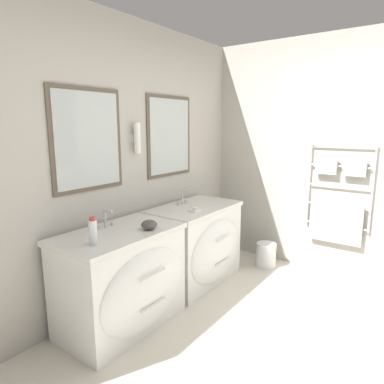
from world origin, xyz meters
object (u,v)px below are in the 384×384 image
at_px(waste_bin, 266,254).
at_px(vanity_right, 197,244).
at_px(toiletry_bottle, 93,232).
at_px(amenity_bowl, 149,225).
at_px(vanity_left, 124,279).

bearing_deg(waste_bin, vanity_right, 150.63).
relative_size(toiletry_bottle, amenity_bowl, 1.55).
bearing_deg(waste_bin, toiletry_bottle, 169.93).
bearing_deg(vanity_right, waste_bin, -29.37).
xyz_separation_m(vanity_left, amenity_bowl, (0.18, -0.13, 0.44)).
bearing_deg(toiletry_bottle, vanity_right, 2.54).
bearing_deg(vanity_right, vanity_left, 180.00).
distance_m(vanity_right, waste_bin, 0.94).
height_order(vanity_left, waste_bin, vanity_left).
bearing_deg(toiletry_bottle, amenity_bowl, -7.76).
height_order(toiletry_bottle, amenity_bowl, toiletry_bottle).
xyz_separation_m(vanity_right, toiletry_bottle, (-1.37, -0.06, 0.50)).
distance_m(vanity_left, waste_bin, 1.90).
bearing_deg(vanity_right, toiletry_bottle, -177.46).
distance_m(toiletry_bottle, waste_bin, 2.32).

